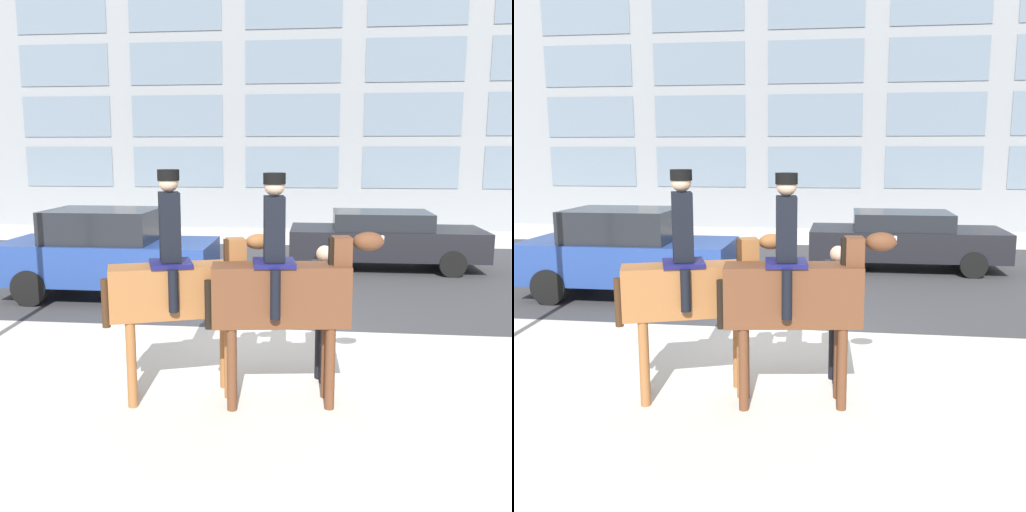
% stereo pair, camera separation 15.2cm
% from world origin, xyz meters
% --- Properties ---
extents(ground_plane, '(80.00, 80.00, 0.00)m').
position_xyz_m(ground_plane, '(0.00, 0.00, 0.00)').
color(ground_plane, beige).
extents(road_surface, '(24.15, 8.50, 0.01)m').
position_xyz_m(road_surface, '(0.00, 4.75, 0.00)').
color(road_surface, '#38383A').
rests_on(road_surface, ground_plane).
extents(mounted_horse_lead, '(1.86, 0.92, 2.63)m').
position_xyz_m(mounted_horse_lead, '(-0.56, -2.16, 1.35)').
color(mounted_horse_lead, brown).
rests_on(mounted_horse_lead, ground_plane).
extents(mounted_horse_companion, '(1.96, 0.65, 2.60)m').
position_xyz_m(mounted_horse_companion, '(0.62, -2.23, 1.34)').
color(mounted_horse_companion, '#59331E').
rests_on(mounted_horse_companion, ground_plane).
extents(pedestrian_bystander, '(0.78, 0.68, 1.71)m').
position_xyz_m(pedestrian_bystander, '(1.05, -1.52, 1.01)').
color(pedestrian_bystander, black).
rests_on(pedestrian_bystander, ground_plane).
extents(street_car_near_lane, '(4.07, 1.80, 1.74)m').
position_xyz_m(street_car_near_lane, '(-3.07, 2.25, 0.88)').
color(street_car_near_lane, navy).
rests_on(street_car_near_lane, ground_plane).
extents(street_car_far_lane, '(4.60, 1.92, 1.40)m').
position_xyz_m(street_car_far_lane, '(2.61, 5.70, 0.74)').
color(street_car_far_lane, black).
rests_on(street_car_far_lane, ground_plane).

